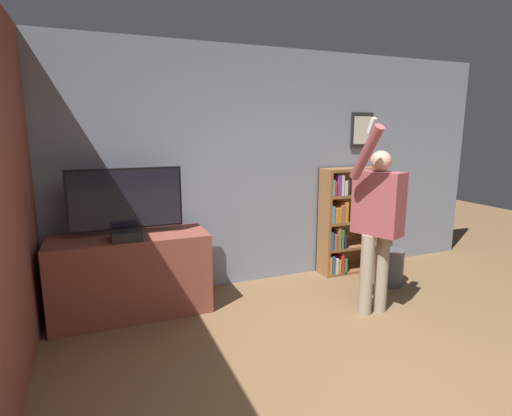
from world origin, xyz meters
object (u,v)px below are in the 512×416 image
(game_console, at_px, (127,236))
(waste_bin, at_px, (389,267))
(person, at_px, (378,217))
(bookshelf, at_px, (343,222))
(television, at_px, (126,201))

(game_console, height_order, waste_bin, game_console)
(waste_bin, bearing_deg, person, -140.29)
(game_console, height_order, bookshelf, bookshelf)
(waste_bin, bearing_deg, bookshelf, 116.86)
(television, relative_size, waste_bin, 2.53)
(television, relative_size, bookshelf, 0.79)
(television, relative_size, person, 0.55)
(bookshelf, bearing_deg, game_console, -171.83)
(bookshelf, relative_size, waste_bin, 3.21)
(bookshelf, bearing_deg, waste_bin, -63.14)
(person, distance_m, waste_bin, 1.15)
(television, height_order, waste_bin, television)
(bookshelf, distance_m, waste_bin, 0.76)
(game_console, distance_m, bookshelf, 2.66)
(game_console, bearing_deg, waste_bin, -3.52)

